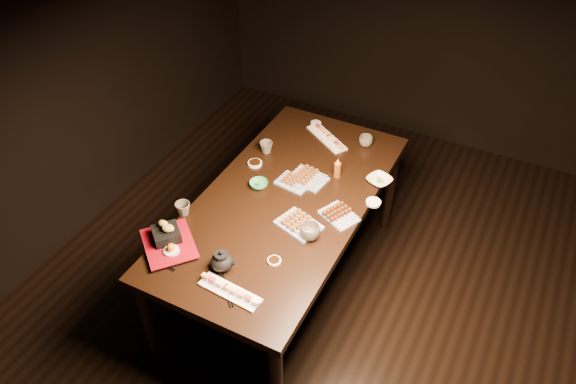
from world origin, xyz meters
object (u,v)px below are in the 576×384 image
Objects in this scene: edamame_bowl_green at (259,184)px; edamame_bowl_cream at (379,180)px; teacup_near_left at (183,209)px; teacup_far_left at (266,147)px; sushi_platter_near at (230,290)px; tempura_tray at (168,239)px; teacup_far_right at (366,141)px; condiment_bottle at (337,168)px; yakitori_plate_right at (299,222)px; sushi_platter_far at (327,136)px; teacup_mid_right at (310,232)px; yakitori_plate_left at (308,176)px; dining_table at (284,245)px; teapot at (222,260)px; yakitori_plate_center at (294,180)px.

edamame_bowl_cream is at bearing 29.95° from edamame_bowl_green.
teacup_far_left is at bearing 79.59° from teacup_near_left.
tempura_tray is at bearing 170.05° from sushi_platter_near.
teacup_far_right is 0.38m from condiment_bottle.
yakitori_plate_right is (0.09, 0.56, 0.01)m from sushi_platter_near.
tempura_tray is (-0.18, -0.64, 0.04)m from edamame_bowl_green.
teacup_far_left is (0.05, 0.95, -0.02)m from tempura_tray.
sushi_platter_far is 4.13× the size of teacup_far_left.
sushi_platter_far is 3.93× the size of teacup_far_right.
teacup_near_left is 0.96× the size of teacup_far_right.
teacup_mid_right reaches higher than teacup_near_left.
sushi_platter_near is 1.41× the size of yakitori_plate_right.
sushi_platter_near is 0.94m from yakitori_plate_left.
yakitori_plate_right is at bearing 18.61° from teacup_near_left.
sushi_platter_far is at bearing 149.56° from edamame_bowl_cream.
condiment_bottle is at bearing 46.47° from yakitori_plate_left.
yakitori_plate_left is at bearing 94.85° from dining_table.
teacup_far_left is at bearing 135.49° from teacup_mid_right.
yakitori_plate_left is at bearing -156.52° from edamame_bowl_cream.
teapot is (-0.47, -0.99, 0.04)m from edamame_bowl_cream.
yakitori_plate_left is at bearing 79.39° from teapot.
teacup_near_left reaches higher than sushi_platter_near.
edamame_bowl_green is 0.79× the size of teapot.
sushi_platter_far is 0.39m from condiment_bottle.
sushi_platter_far is 0.65m from edamame_bowl_green.
tempura_tray is at bearing -105.24° from dining_table.
yakitori_plate_right is 0.61m from edamame_bowl_cream.
yakitori_plate_right is 2.11× the size of edamame_bowl_green.
tempura_tray reaches higher than yakitori_plate_left.
teacup_near_left is at bearing 150.43° from sushi_platter_near.
condiment_bottle reaches higher than teacup_near_left.
edamame_bowl_cream is at bearing 82.26° from yakitori_plate_right.
teapot reaches higher than tempura_tray.
condiment_bottle is at bearing -2.14° from teacup_far_left.
teapot reaches higher than dining_table.
teacup_mid_right reaches higher than yakitori_plate_left.
sushi_platter_near is 0.57m from yakitori_plate_right.
sushi_platter_far is 3.13× the size of edamame_bowl_green.
yakitori_plate_left is at bearing -110.14° from teacup_far_right.
yakitori_plate_right is at bearing -51.01° from yakitori_plate_center.
edamame_bowl_cream is 1.58× the size of teacup_far_right.
yakitori_plate_center is 0.36m from yakitori_plate_right.
teacup_near_left is (-0.42, -0.52, 0.01)m from yakitori_plate_center.
yakitori_plate_right is (0.19, -0.31, 0.00)m from yakitori_plate_center.
edamame_bowl_green is 0.48m from condiment_bottle.
yakitori_plate_right is at bearing 59.86° from teapot.
teacup_far_right is (0.66, 1.07, -0.00)m from teacup_near_left.
edamame_bowl_green is at bearing 115.39° from tempura_tray.
teacup_mid_right is (0.62, 0.39, -0.01)m from tempura_tray.
tempura_tray is at bearing 175.27° from teapot.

